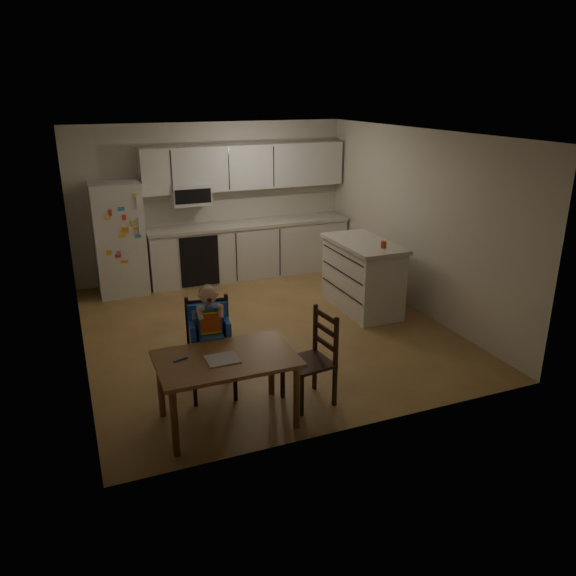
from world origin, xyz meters
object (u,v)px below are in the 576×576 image
Objects in this scene: refrigerator at (119,239)px; chair_side at (317,351)px; kitchen_island at (362,275)px; chair_booster at (209,328)px; red_cup at (384,245)px; dining_table at (226,366)px.

chair_side is (1.43, -4.05, -0.31)m from refrigerator.
kitchen_island is 2.98m from chair_booster.
kitchen_island is 0.66m from red_cup.
kitchen_island is at bearing 36.60° from chair_booster.
red_cup is at bearing 32.67° from dining_table.
refrigerator is 1.43× the size of chair_booster.
chair_booster reaches higher than kitchen_island.
refrigerator is at bearing 146.74° from kitchen_island.
kitchen_island is at bearing 102.13° from red_cup.
refrigerator reaches higher than chair_side.
dining_table is (-2.59, -2.09, 0.09)m from kitchen_island.
red_cup is at bearing 126.83° from chair_side.
red_cup is 0.10× the size of chair_side.
refrigerator reaches higher than chair_booster.
chair_side is (-1.72, -1.65, -0.50)m from red_cup.
dining_table is at bearing -147.33° from red_cup.
red_cup is 2.90m from chair_booster.
dining_table is at bearing -83.23° from refrigerator.
refrigerator is at bearing 104.95° from chair_booster.
dining_table is 0.63m from chair_booster.
kitchen_island is 3.33m from dining_table.
chair_booster is 1.11m from chair_side.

